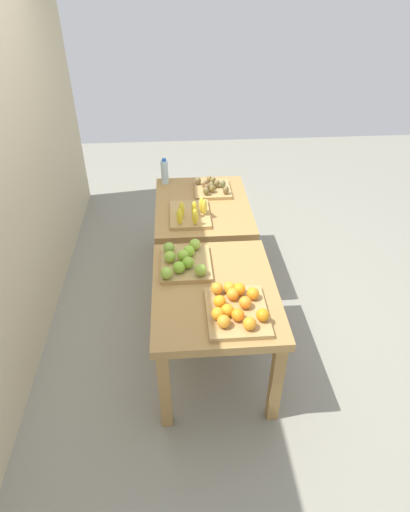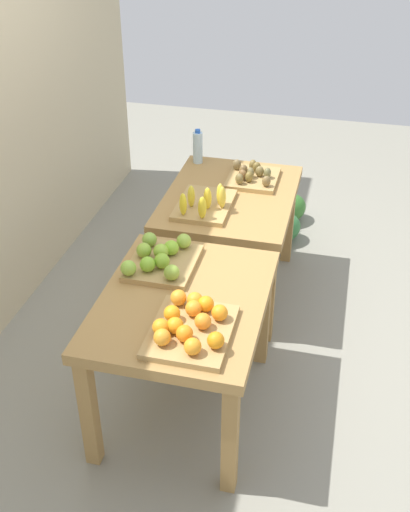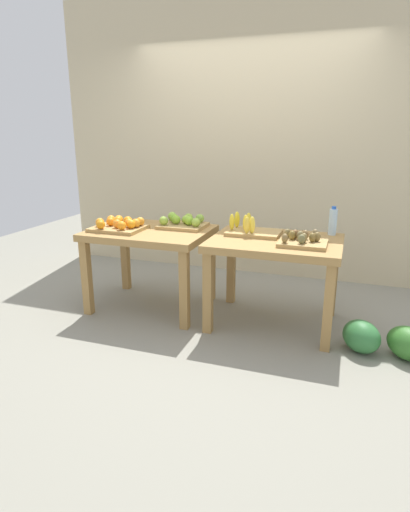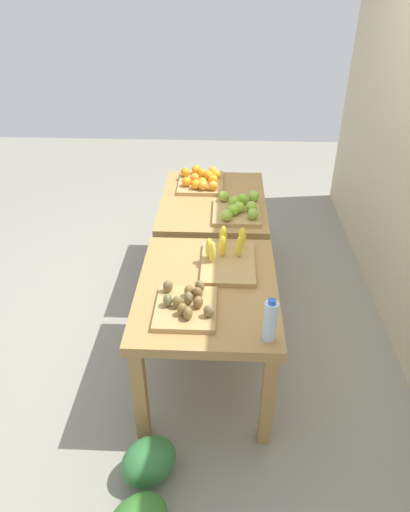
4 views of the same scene
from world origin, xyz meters
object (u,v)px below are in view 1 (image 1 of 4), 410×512
Objects in this scene: orange_bin at (236,308)px; banana_crate at (191,213)px; kiwi_bin at (212,188)px; water_bottle at (165,172)px; apple_bin at (184,261)px; display_table_left at (214,300)px; display_table_right at (203,214)px; watermelon_pile at (222,214)px.

orange_bin is 1.00× the size of banana_crate.
water_bottle reaches higher than kiwi_bin.
water_bottle is (0.65, 0.21, 0.07)m from banana_crate.
kiwi_bin is (1.59, 0.00, -0.01)m from orange_bin.
apple_bin is 0.96× the size of banana_crate.
kiwi_bin is (1.34, -0.10, 0.14)m from display_table_left.
apple_bin is at bearing -174.26° from water_bottle.
orange_bin is at bearing -175.72° from display_table_right.
kiwi_bin is (1.10, -0.29, -0.01)m from apple_bin.
banana_crate reaches higher than display_table_left.
apple_bin is 1.76× the size of water_bottle.
water_bottle is at bearing 127.33° from watermelon_pile.
banana_crate is 0.63× the size of watermelon_pile.
display_table_left is at bearing -172.92° from banana_crate.
display_table_left is at bearing 175.70° from kiwi_bin.
display_table_left is 4.32× the size of water_bottle.
display_table_right is 2.36× the size of banana_crate.
orange_bin reaches higher than kiwi_bin.
watermelon_pile is (1.10, -0.39, -0.65)m from banana_crate.
apple_bin is (-0.88, 0.19, 0.15)m from display_table_right.
watermelon_pile is at bearing -4.44° from orange_bin.
apple_bin is 1.92m from watermelon_pile.
apple_bin is at bearing 167.96° from display_table_right.
watermelon_pile is at bearing -52.67° from water_bottle.
banana_crate is (1.13, 0.21, -0.00)m from orange_bin.
water_bottle is (0.20, 0.42, 0.08)m from kiwi_bin.
banana_crate is at bearing 160.66° from watermelon_pile.
orange_bin is at bearing 175.56° from watermelon_pile.
display_table_left is at bearing -142.15° from apple_bin.
orange_bin is 1.83m from water_bottle.
kiwi_bin is (0.22, -0.10, 0.14)m from display_table_right.
display_table_right is 2.89× the size of kiwi_bin.
apple_bin reaches higher than watermelon_pile.
watermelon_pile is (0.87, -0.28, -0.51)m from display_table_right.
display_table_left is 2.36× the size of banana_crate.
apple_bin is at bearing 37.85° from display_table_left.
apple_bin reaches higher than kiwi_bin.
display_table_right is at bearing 162.41° from watermelon_pile.
apple_bin is 1.30m from water_bottle.
display_table_left reaches higher than watermelon_pile.
apple_bin is 0.60× the size of watermelon_pile.
watermelon_pile is (0.45, -0.59, -0.72)m from water_bottle.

